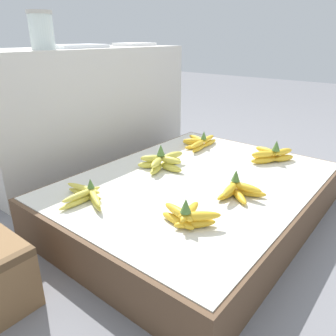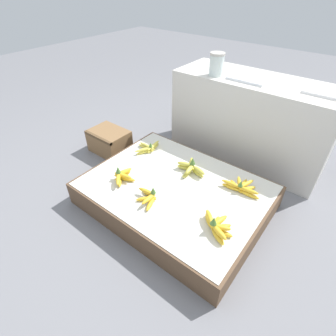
{
  "view_description": "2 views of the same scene",
  "coord_description": "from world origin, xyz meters",
  "px_view_note": "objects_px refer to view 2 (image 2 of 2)",
  "views": [
    {
      "loc": [
        -1.07,
        -0.7,
        0.74
      ],
      "look_at": [
        -0.03,
        0.13,
        0.2
      ],
      "focal_mm": 35.0,
      "sensor_mm": 36.0,
      "label": 1
    },
    {
      "loc": [
        0.78,
        -1.07,
        1.34
      ],
      "look_at": [
        -0.13,
        0.09,
        0.21
      ],
      "focal_mm": 28.0,
      "sensor_mm": 36.0,
      "label": 2
    }
  ],
  "objects_px": {
    "banana_bunch_middle_midleft": "(191,168)",
    "glass_jar": "(217,64)",
    "banana_bunch_middle_midright": "(241,187)",
    "banana_bunch_middle_left": "(148,148)",
    "banana_bunch_front_midright": "(217,226)",
    "wooden_crate": "(109,141)",
    "foam_tray_white": "(322,91)",
    "banana_bunch_front_left": "(122,176)",
    "banana_bunch_front_midleft": "(149,197)"
  },
  "relations": [
    {
      "from": "banana_bunch_middle_midleft",
      "to": "banana_bunch_middle_midright",
      "type": "bearing_deg",
      "value": 6.52
    },
    {
      "from": "banana_bunch_front_midleft",
      "to": "foam_tray_white",
      "type": "relative_size",
      "value": 0.77
    },
    {
      "from": "glass_jar",
      "to": "foam_tray_white",
      "type": "relative_size",
      "value": 0.76
    },
    {
      "from": "banana_bunch_middle_midleft",
      "to": "banana_bunch_front_midright",
      "type": "bearing_deg",
      "value": -40.25
    },
    {
      "from": "banana_bunch_middle_left",
      "to": "wooden_crate",
      "type": "bearing_deg",
      "value": -177.35
    },
    {
      "from": "banana_bunch_front_left",
      "to": "banana_bunch_middle_left",
      "type": "height_order",
      "value": "banana_bunch_front_left"
    },
    {
      "from": "foam_tray_white",
      "to": "banana_bunch_middle_midright",
      "type": "bearing_deg",
      "value": -105.55
    },
    {
      "from": "glass_jar",
      "to": "banana_bunch_front_left",
      "type": "bearing_deg",
      "value": -98.39
    },
    {
      "from": "banana_bunch_middle_midright",
      "to": "banana_bunch_middle_left",
      "type": "bearing_deg",
      "value": -178.07
    },
    {
      "from": "wooden_crate",
      "to": "banana_bunch_front_left",
      "type": "relative_size",
      "value": 1.71
    },
    {
      "from": "banana_bunch_middle_left",
      "to": "glass_jar",
      "type": "bearing_deg",
      "value": 66.22
    },
    {
      "from": "wooden_crate",
      "to": "banana_bunch_front_midleft",
      "type": "height_order",
      "value": "banana_bunch_front_midleft"
    },
    {
      "from": "banana_bunch_front_midright",
      "to": "wooden_crate",
      "type": "bearing_deg",
      "value": 165.12
    },
    {
      "from": "banana_bunch_middle_left",
      "to": "glass_jar",
      "type": "height_order",
      "value": "glass_jar"
    },
    {
      "from": "banana_bunch_middle_midright",
      "to": "glass_jar",
      "type": "bearing_deg",
      "value": 137.12
    },
    {
      "from": "wooden_crate",
      "to": "banana_bunch_front_left",
      "type": "distance_m",
      "value": 0.67
    },
    {
      "from": "banana_bunch_middle_midleft",
      "to": "banana_bunch_front_midleft",
      "type": "bearing_deg",
      "value": -95.92
    },
    {
      "from": "wooden_crate",
      "to": "banana_bunch_middle_left",
      "type": "distance_m",
      "value": 0.47
    },
    {
      "from": "banana_bunch_front_midright",
      "to": "banana_bunch_middle_midleft",
      "type": "distance_m",
      "value": 0.54
    },
    {
      "from": "banana_bunch_front_midleft",
      "to": "banana_bunch_middle_midright",
      "type": "bearing_deg",
      "value": 47.4
    },
    {
      "from": "banana_bunch_front_midleft",
      "to": "banana_bunch_middle_midleft",
      "type": "xyz_separation_m",
      "value": [
        0.04,
        0.4,
        0.01
      ]
    },
    {
      "from": "wooden_crate",
      "to": "foam_tray_white",
      "type": "bearing_deg",
      "value": 25.93
    },
    {
      "from": "banana_bunch_front_midright",
      "to": "banana_bunch_middle_left",
      "type": "relative_size",
      "value": 0.87
    },
    {
      "from": "foam_tray_white",
      "to": "banana_bunch_middle_left",
      "type": "bearing_deg",
      "value": -145.23
    },
    {
      "from": "banana_bunch_middle_midleft",
      "to": "glass_jar",
      "type": "distance_m",
      "value": 0.8
    },
    {
      "from": "banana_bunch_front_midright",
      "to": "banana_bunch_middle_midright",
      "type": "height_order",
      "value": "banana_bunch_front_midright"
    },
    {
      "from": "banana_bunch_front_midright",
      "to": "foam_tray_white",
      "type": "distance_m",
      "value": 1.15
    },
    {
      "from": "wooden_crate",
      "to": "banana_bunch_front_midleft",
      "type": "xyz_separation_m",
      "value": [
        0.83,
        -0.4,
        0.11
      ]
    },
    {
      "from": "banana_bunch_front_left",
      "to": "banana_bunch_middle_midright",
      "type": "relative_size",
      "value": 0.74
    },
    {
      "from": "banana_bunch_front_left",
      "to": "banana_bunch_front_midright",
      "type": "height_order",
      "value": "banana_bunch_front_midright"
    },
    {
      "from": "banana_bunch_front_midright",
      "to": "glass_jar",
      "type": "height_order",
      "value": "glass_jar"
    },
    {
      "from": "banana_bunch_front_left",
      "to": "banana_bunch_middle_midleft",
      "type": "bearing_deg",
      "value": 49.34
    },
    {
      "from": "glass_jar",
      "to": "foam_tray_white",
      "type": "bearing_deg",
      "value": 10.36
    },
    {
      "from": "banana_bunch_front_midleft",
      "to": "banana_bunch_front_left",
      "type": "bearing_deg",
      "value": 173.15
    },
    {
      "from": "banana_bunch_middle_midleft",
      "to": "glass_jar",
      "type": "bearing_deg",
      "value": 108.22
    },
    {
      "from": "banana_bunch_middle_midright",
      "to": "foam_tray_white",
      "type": "xyz_separation_m",
      "value": [
        0.18,
        0.64,
        0.49
      ]
    },
    {
      "from": "banana_bunch_front_midright",
      "to": "glass_jar",
      "type": "xyz_separation_m",
      "value": [
        -0.59,
        0.9,
        0.56
      ]
    },
    {
      "from": "wooden_crate",
      "to": "banana_bunch_front_midright",
      "type": "relative_size",
      "value": 1.57
    },
    {
      "from": "banana_bunch_front_left",
      "to": "banana_bunch_middle_midleft",
      "type": "relative_size",
      "value": 0.83
    },
    {
      "from": "banana_bunch_front_midleft",
      "to": "banana_bunch_middle_left",
      "type": "height_order",
      "value": "banana_bunch_front_midleft"
    },
    {
      "from": "banana_bunch_front_midright",
      "to": "foam_tray_white",
      "type": "bearing_deg",
      "value": 82.45
    },
    {
      "from": "banana_bunch_front_left",
      "to": "banana_bunch_middle_midleft",
      "type": "height_order",
      "value": "banana_bunch_middle_midleft"
    },
    {
      "from": "wooden_crate",
      "to": "foam_tray_white",
      "type": "distance_m",
      "value": 1.68
    },
    {
      "from": "banana_bunch_front_midleft",
      "to": "banana_bunch_front_midright",
      "type": "bearing_deg",
      "value": 7.13
    },
    {
      "from": "banana_bunch_front_left",
      "to": "banana_bunch_front_midright",
      "type": "bearing_deg",
      "value": 1.84
    },
    {
      "from": "banana_bunch_front_left",
      "to": "banana_bunch_middle_left",
      "type": "xyz_separation_m",
      "value": [
        -0.1,
        0.39,
        -0.01
      ]
    },
    {
      "from": "banana_bunch_front_midleft",
      "to": "banana_bunch_middle_midleft",
      "type": "distance_m",
      "value": 0.4
    },
    {
      "from": "banana_bunch_middle_midleft",
      "to": "banana_bunch_front_left",
      "type": "bearing_deg",
      "value": -130.66
    },
    {
      "from": "banana_bunch_front_midleft",
      "to": "banana_bunch_middle_left",
      "type": "bearing_deg",
      "value": 131.95
    },
    {
      "from": "banana_bunch_middle_midright",
      "to": "banana_bunch_front_midright",
      "type": "bearing_deg",
      "value": -83.82
    }
  ]
}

